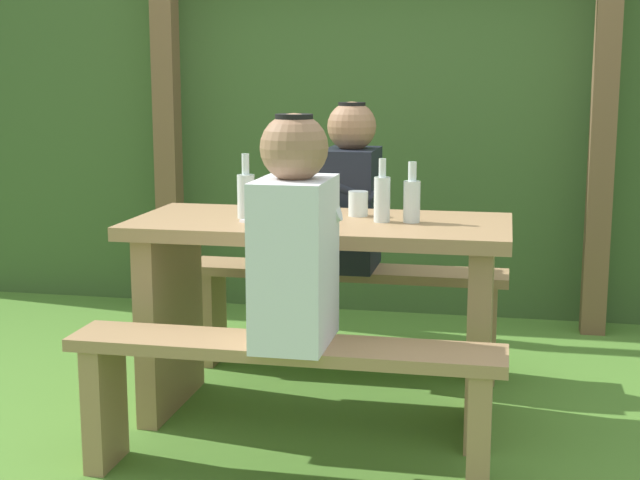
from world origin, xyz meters
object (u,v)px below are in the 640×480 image
at_px(picnic_table, 320,285).
at_px(bench_near, 284,382).
at_px(bench_far, 346,297).
at_px(bottle_center, 412,199).
at_px(bottle_right, 246,194).
at_px(cell_phone, 260,220).
at_px(person_black_coat, 351,192).
at_px(drinking_glass, 358,204).
at_px(bottle_left, 382,197).
at_px(person_white_shirt, 295,239).

xyz_separation_m(picnic_table, bench_near, (0.00, -0.57, -0.19)).
xyz_separation_m(picnic_table, bench_far, (0.00, 0.57, -0.19)).
distance_m(bench_near, bottle_center, 0.85).
distance_m(bottle_right, cell_phone, 0.13).
distance_m(person_black_coat, drinking_glass, 0.46).
relative_size(bench_near, bottle_right, 5.77).
bearing_deg(bottle_center, bottle_left, -173.89).
xyz_separation_m(bottle_left, cell_phone, (-0.44, -0.07, -0.09)).
height_order(bottle_left, cell_phone, bottle_left).
distance_m(picnic_table, bottle_right, 0.44).
distance_m(person_white_shirt, bottle_center, 0.66).
height_order(bottle_left, bottle_right, bottle_right).
bearing_deg(person_white_shirt, bottle_center, 62.58).
bearing_deg(bottle_center, bench_far, 120.99).
bearing_deg(person_black_coat, drinking_glass, -77.13).
bearing_deg(person_white_shirt, bottle_right, 119.57).
height_order(person_white_shirt, person_black_coat, same).
distance_m(bench_near, person_black_coat, 1.24).
relative_size(bench_far, bottle_left, 6.01).
bearing_deg(bottle_left, person_white_shirt, -108.80).
xyz_separation_m(person_white_shirt, bottle_left, (0.19, 0.57, 0.06)).
xyz_separation_m(bench_near, drinking_glass, (0.12, 0.70, 0.48)).
height_order(picnic_table, cell_phone, cell_phone).
distance_m(person_black_coat, cell_phone, 0.68).
height_order(drinking_glass, cell_phone, drinking_glass).
xyz_separation_m(bench_near, person_black_coat, (0.02, 1.15, 0.47)).
bearing_deg(bottle_left, person_black_coat, 110.19).
bearing_deg(drinking_glass, cell_phone, -150.36).
height_order(bench_far, bottle_left, bottle_left).
distance_m(picnic_table, drinking_glass, 0.34).
distance_m(bench_near, person_white_shirt, 0.47).
bearing_deg(bench_far, person_black_coat, -9.07).
bearing_deg(person_black_coat, bottle_right, -117.45).
xyz_separation_m(bench_far, cell_phone, (-0.21, -0.64, 0.44)).
bearing_deg(drinking_glass, person_white_shirt, -97.14).
bearing_deg(picnic_table, bottle_right, -177.93).
distance_m(bench_far, bottle_center, 0.84).
relative_size(bench_far, drinking_glass, 14.68).
height_order(picnic_table, person_black_coat, person_black_coat).
xyz_separation_m(drinking_glass, bottle_left, (0.11, -0.12, 0.04)).
bearing_deg(picnic_table, bottle_center, 1.77).
xyz_separation_m(person_black_coat, bottle_left, (0.21, -0.57, 0.06)).
relative_size(person_black_coat, bottle_right, 2.97).
relative_size(bottle_right, bottle_center, 1.09).
bearing_deg(bench_far, bottle_left, -68.12).
distance_m(picnic_table, person_black_coat, 0.64).
relative_size(picnic_table, bench_near, 1.00).
xyz_separation_m(bottle_right, bottle_center, (0.62, 0.02, -0.00)).
bearing_deg(bottle_right, person_white_shirt, -60.43).
distance_m(bench_far, drinking_glass, 0.67).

